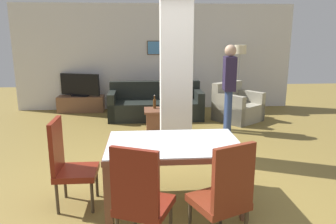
% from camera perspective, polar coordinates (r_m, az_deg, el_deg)
% --- Properties ---
extents(ground_plane, '(18.00, 18.00, 0.00)m').
position_cam_1_polar(ground_plane, '(4.07, 0.98, -15.21)').
color(ground_plane, olive).
extents(back_wall, '(7.20, 0.09, 2.70)m').
position_cam_1_polar(back_wall, '(8.66, -2.19, 9.48)').
color(back_wall, silver).
rests_on(back_wall, ground_plane).
extents(divider_pillar, '(0.49, 0.38, 2.70)m').
position_cam_1_polar(divider_pillar, '(5.20, 1.36, 6.81)').
color(divider_pillar, silver).
rests_on(divider_pillar, ground_plane).
extents(dining_table, '(1.54, 1.01, 0.74)m').
position_cam_1_polar(dining_table, '(3.82, 1.02, -7.40)').
color(dining_table, brown).
rests_on(dining_table, ground_plane).
extents(dining_chair_head_left, '(0.46, 0.46, 1.03)m').
position_cam_1_polar(dining_chair_head_left, '(3.92, -17.01, -8.34)').
color(dining_chair_head_left, maroon).
rests_on(dining_chair_head_left, ground_plane).
extents(dining_chair_near_right, '(0.61, 0.61, 1.03)m').
position_cam_1_polar(dining_chair_near_right, '(3.12, 9.80, -13.75)').
color(dining_chair_near_right, maroon).
rests_on(dining_chair_near_right, ground_plane).
extents(dining_chair_near_left, '(0.60, 0.60, 1.03)m').
position_cam_1_polar(dining_chair_near_left, '(3.02, -4.80, -14.57)').
color(dining_chair_near_left, maroon).
rests_on(dining_chair_near_left, ground_plane).
extents(sofa, '(2.17, 0.87, 0.84)m').
position_cam_1_polar(sofa, '(7.74, -2.16, 1.05)').
color(sofa, black).
rests_on(sofa, ground_plane).
extents(armchair, '(1.22, 1.21, 0.86)m').
position_cam_1_polar(armchair, '(7.70, 11.82, 0.76)').
color(armchair, gray).
rests_on(armchair, ground_plane).
extents(coffee_table, '(0.60, 0.54, 0.44)m').
position_cam_1_polar(coffee_table, '(6.75, -1.60, -1.33)').
color(coffee_table, brown).
rests_on(coffee_table, ground_plane).
extents(bottle, '(0.06, 0.06, 0.28)m').
position_cam_1_polar(bottle, '(6.77, -2.35, 1.53)').
color(bottle, '#4C2D14').
rests_on(bottle, coffee_table).
extents(tv_stand, '(1.16, 0.40, 0.40)m').
position_cam_1_polar(tv_stand, '(8.68, -14.89, 1.38)').
color(tv_stand, brown).
rests_on(tv_stand, ground_plane).
extents(tv_screen, '(1.01, 0.37, 0.57)m').
position_cam_1_polar(tv_screen, '(8.60, -15.08, 4.51)').
color(tv_screen, black).
rests_on(tv_screen, tv_stand).
extents(floor_lamp, '(0.30, 0.30, 1.68)m').
position_cam_1_polar(floor_lamp, '(8.57, 12.43, 9.49)').
color(floor_lamp, '#B7B7BC').
rests_on(floor_lamp, ground_plane).
extents(standing_person, '(0.26, 0.40, 1.75)m').
position_cam_1_polar(standing_person, '(6.68, 10.60, 5.16)').
color(standing_person, navy).
rests_on(standing_person, ground_plane).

